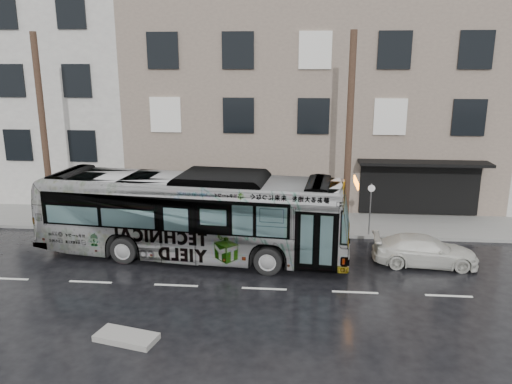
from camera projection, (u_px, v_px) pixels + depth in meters
ground at (191, 259)px, 20.44m from camera, size 120.00×120.00×0.00m
sidewalk at (212, 221)px, 25.15m from camera, size 90.00×3.60×0.15m
building_taupe at (311, 101)px, 30.88m from camera, size 20.00×12.00×11.00m
utility_pole_front at (349, 137)px, 21.90m from camera, size 0.30×0.30×9.00m
utility_pole_rear at (44, 133)px, 23.10m from camera, size 0.30×0.30×9.00m
sign_post at (370, 209)px, 22.64m from camera, size 0.06×0.06×2.40m
bus at (192, 215)px, 20.38m from camera, size 13.03×4.30×3.56m
white_sedan at (425, 251)px, 19.76m from camera, size 4.14×1.85×1.18m
slush_pile at (126, 337)px, 14.46m from camera, size 1.94×1.20×0.18m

